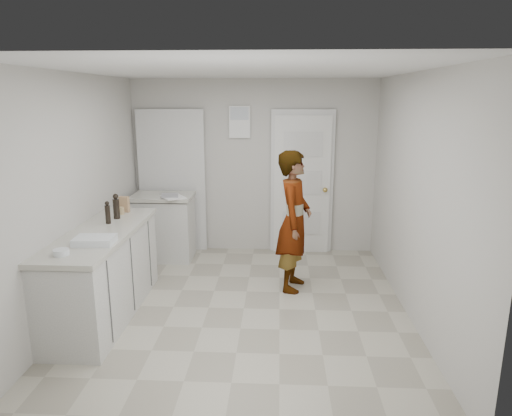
# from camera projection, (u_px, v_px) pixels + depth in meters

# --- Properties ---
(ground) EXTENTS (4.00, 4.00, 0.00)m
(ground) POSITION_uv_depth(u_px,v_px,m) (244.00, 308.00, 4.99)
(ground) COLOR gray
(ground) RESTS_ON ground
(room_shell) EXTENTS (4.00, 4.00, 4.00)m
(room_shell) POSITION_uv_depth(u_px,v_px,m) (242.00, 183.00, 6.64)
(room_shell) COLOR #BAB7AF
(room_shell) RESTS_ON ground
(main_counter) EXTENTS (0.64, 1.96, 0.93)m
(main_counter) POSITION_uv_depth(u_px,v_px,m) (104.00, 276.00, 4.76)
(main_counter) COLOR silver
(main_counter) RESTS_ON ground
(side_counter) EXTENTS (0.84, 0.61, 0.93)m
(side_counter) POSITION_uv_depth(u_px,v_px,m) (164.00, 229.00, 6.45)
(side_counter) COLOR silver
(side_counter) RESTS_ON ground
(person) EXTENTS (0.51, 0.68, 1.66)m
(person) POSITION_uv_depth(u_px,v_px,m) (294.00, 221.00, 5.34)
(person) COLOR silver
(person) RESTS_ON ground
(cake_mix_box) EXTENTS (0.12, 0.07, 0.19)m
(cake_mix_box) POSITION_uv_depth(u_px,v_px,m) (124.00, 204.00, 5.37)
(cake_mix_box) COLOR #AA8255
(cake_mix_box) RESTS_ON main_counter
(spice_jar) EXTENTS (0.06, 0.06, 0.09)m
(spice_jar) POSITION_uv_depth(u_px,v_px,m) (122.00, 211.00, 5.27)
(spice_jar) COLOR tan
(spice_jar) RESTS_ON main_counter
(oil_cruet_a) EXTENTS (0.07, 0.07, 0.28)m
(oil_cruet_a) POSITION_uv_depth(u_px,v_px,m) (116.00, 207.00, 5.07)
(oil_cruet_a) COLOR black
(oil_cruet_a) RESTS_ON main_counter
(oil_cruet_b) EXTENTS (0.05, 0.05, 0.25)m
(oil_cruet_b) POSITION_uv_depth(u_px,v_px,m) (108.00, 213.00, 4.87)
(oil_cruet_b) COLOR black
(oil_cruet_b) RESTS_ON main_counter
(baking_dish) EXTENTS (0.37, 0.28, 0.06)m
(baking_dish) POSITION_uv_depth(u_px,v_px,m) (95.00, 241.00, 4.23)
(baking_dish) COLOR silver
(baking_dish) RESTS_ON main_counter
(egg_bowl) EXTENTS (0.13, 0.13, 0.05)m
(egg_bowl) POSITION_uv_depth(u_px,v_px,m) (61.00, 252.00, 3.93)
(egg_bowl) COLOR silver
(egg_bowl) RESTS_ON main_counter
(papers) EXTENTS (0.41, 0.43, 0.01)m
(papers) POSITION_uv_depth(u_px,v_px,m) (173.00, 197.00, 6.17)
(papers) COLOR white
(papers) RESTS_ON side_counter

